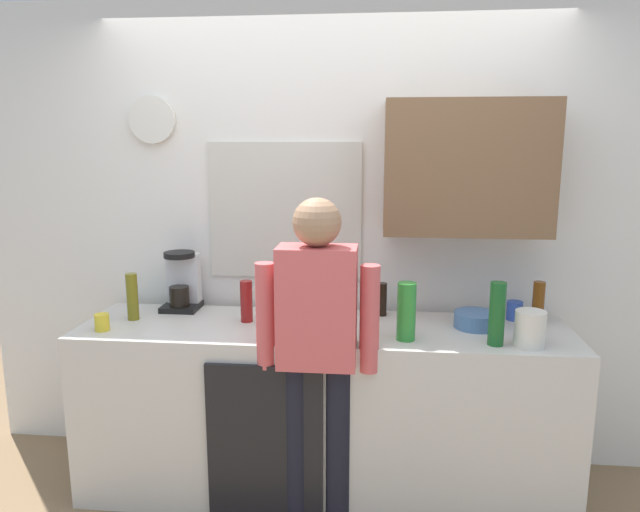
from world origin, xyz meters
name	(u,v)px	position (x,y,z in m)	size (l,w,h in m)	color
kitchen_counter	(323,409)	(0.00, 0.30, 0.45)	(2.51, 0.64, 0.91)	beige
dishwasher_panel	(265,446)	(-0.25, -0.03, 0.41)	(0.56, 0.02, 0.82)	black
back_wall_assembly	(347,228)	(0.10, 0.70, 1.36)	(4.11, 0.42, 2.60)	white
coffee_maker	(182,283)	(-0.83, 0.56, 1.06)	(0.20, 0.20, 0.33)	black
bottle_olive_oil	(132,297)	(-1.02, 0.32, 1.03)	(0.06, 0.06, 0.25)	olive
bottle_clear_soda	(406,311)	(0.41, 0.14, 1.05)	(0.09, 0.09, 0.28)	#2D8C33
bottle_red_vinegar	(246,301)	(-0.41, 0.34, 1.02)	(0.06, 0.06, 0.22)	maroon
bottle_amber_beer	(538,304)	(1.10, 0.44, 1.02)	(0.06, 0.06, 0.23)	brown
bottle_green_wine	(497,314)	(0.83, 0.11, 1.06)	(0.07, 0.07, 0.30)	#195923
bottle_dark_sauce	(382,299)	(0.30, 0.53, 1.00)	(0.06, 0.06, 0.18)	black
cup_white_mug	(294,318)	(-0.15, 0.28, 0.96)	(0.08, 0.08, 0.10)	white
cup_yellow_cup	(102,322)	(-1.10, 0.12, 0.95)	(0.07, 0.07, 0.09)	yellow
cup_blue_mug	(514,311)	(1.00, 0.52, 0.96)	(0.08, 0.08, 0.10)	#3351B2
mixing_bowl	(476,320)	(0.77, 0.36, 0.95)	(0.22, 0.22, 0.08)	#4C72A5
dish_soap	(283,299)	(-0.25, 0.51, 0.99)	(0.06, 0.06, 0.18)	yellow
storage_canister	(530,329)	(0.98, 0.10, 0.99)	(0.14, 0.14, 0.17)	silver
person_at_sink	(317,339)	(0.00, 0.00, 0.95)	(0.57, 0.22, 1.60)	black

